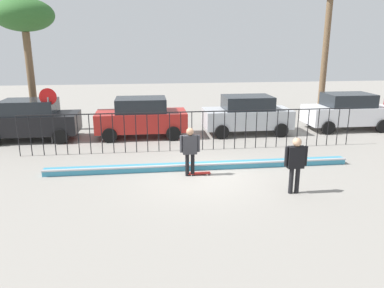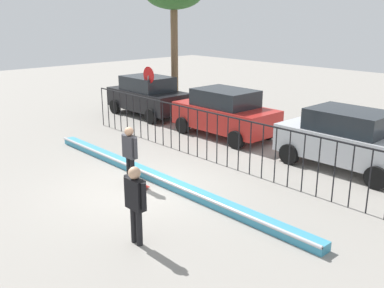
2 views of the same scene
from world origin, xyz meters
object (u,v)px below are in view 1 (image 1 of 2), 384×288
object	(u,v)px
parked_car_red	(141,117)
camera_operator	(296,160)
parked_car_silver	(247,114)
parked_car_white	(347,111)
stop_sign	(49,108)
skateboarder	(190,147)
palm_tree_short	(24,18)
skateboard	(199,173)
parked_car_black	(31,120)

from	to	relation	value
parked_car_red	camera_operator	bearing A→B (deg)	-55.22
camera_operator	parked_car_silver	bearing A→B (deg)	-50.67
parked_car_red	parked_car_white	size ratio (longest dim) A/B	1.00
parked_car_silver	parked_car_white	bearing A→B (deg)	3.12
stop_sign	skateboarder	bearing A→B (deg)	-41.46
skateboarder	camera_operator	xyz separation A→B (m)	(2.95, -1.92, 0.03)
palm_tree_short	stop_sign	bearing A→B (deg)	-62.75
parked_car_silver	parked_car_white	distance (m)	5.44
stop_sign	parked_car_silver	bearing A→B (deg)	4.28
parked_car_white	palm_tree_short	bearing A→B (deg)	172.68
parked_car_white	parked_car_red	bearing A→B (deg)	-179.57
parked_car_red	skateboard	bearing A→B (deg)	-67.11
parked_car_black	parked_car_silver	distance (m)	10.35
parked_car_white	skateboard	bearing A→B (deg)	-146.46
stop_sign	camera_operator	bearing A→B (deg)	-38.79
skateboard	parked_car_white	distance (m)	10.57
parked_car_white	stop_sign	world-z (taller)	stop_sign
skateboard	parked_car_black	distance (m)	9.18
camera_operator	parked_car_silver	size ratio (longest dim) A/B	0.41
palm_tree_short	parked_car_silver	bearing A→B (deg)	-10.84
parked_car_silver	skateboard	bearing A→B (deg)	-118.79
skateboarder	skateboard	world-z (taller)	skateboarder
parked_car_red	palm_tree_short	size ratio (longest dim) A/B	0.66
skateboard	parked_car_silver	bearing A→B (deg)	63.76
skateboard	camera_operator	distance (m)	3.42
parked_car_red	parked_car_white	world-z (taller)	same
parked_car_red	parked_car_silver	size ratio (longest dim) A/B	1.00
parked_car_white	palm_tree_short	xyz separation A→B (m)	(-16.16, 1.83, 4.61)
camera_operator	palm_tree_short	xyz separation A→B (m)	(-10.10, 9.73, 4.54)
skateboarder	parked_car_black	world-z (taller)	parked_car_black
stop_sign	palm_tree_short	bearing A→B (deg)	117.25
parked_car_black	parked_car_silver	size ratio (longest dim) A/B	1.00
camera_operator	parked_car_black	size ratio (longest dim) A/B	0.41
parked_car_black	parked_car_white	world-z (taller)	same
skateboarder	stop_sign	xyz separation A→B (m)	(-5.73, 5.06, 0.60)
skateboarder	parked_car_white	bearing A→B (deg)	19.74
skateboarder	parked_car_silver	size ratio (longest dim) A/B	0.39
camera_operator	parked_car_white	size ratio (longest dim) A/B	0.41
skateboard	parked_car_silver	distance (m)	6.65
skateboarder	skateboard	size ratio (longest dim) A/B	2.11
skateboarder	stop_sign	bearing A→B (deg)	124.70
camera_operator	parked_car_black	xyz separation A→B (m)	(-9.73, 7.70, -0.07)
parked_car_black	camera_operator	bearing A→B (deg)	-35.83
skateboarder	camera_operator	size ratio (longest dim) A/B	0.97
skateboard	parked_car_silver	xyz separation A→B (m)	(3.25, 5.73, 0.91)
skateboarder	camera_operator	world-z (taller)	camera_operator
parked_car_silver	palm_tree_short	xyz separation A→B (m)	(-10.72, 2.05, 4.61)
parked_car_silver	stop_sign	size ratio (longest dim) A/B	1.72
skateboard	parked_car_black	size ratio (longest dim) A/B	0.19
skateboard	palm_tree_short	world-z (taller)	palm_tree_short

